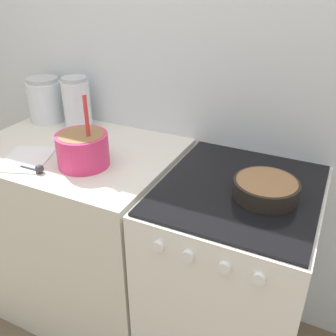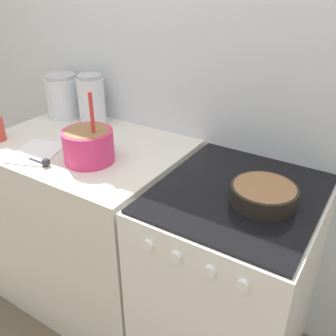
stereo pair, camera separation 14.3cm
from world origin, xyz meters
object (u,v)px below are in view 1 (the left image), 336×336
(stove, at_px, (230,279))
(storage_jar_left, at_px, (46,103))
(mixing_bowl, at_px, (83,148))
(baking_pan, at_px, (266,188))
(storage_jar_middle, at_px, (77,106))

(stove, bearing_deg, storage_jar_left, 168.39)
(stove, relative_size, mixing_bowl, 3.05)
(stove, distance_m, baking_pan, 0.51)
(mixing_bowl, xyz_separation_m, baking_pan, (0.73, 0.08, -0.04))
(stove, bearing_deg, storage_jar_middle, 165.87)
(mixing_bowl, distance_m, baking_pan, 0.74)
(stove, bearing_deg, baking_pan, -12.54)
(storage_jar_middle, bearing_deg, stove, -14.13)
(storage_jar_middle, bearing_deg, mixing_bowl, -49.80)
(mixing_bowl, height_order, baking_pan, mixing_bowl)
(stove, height_order, storage_jar_left, storage_jar_left)
(baking_pan, bearing_deg, storage_jar_middle, 166.03)
(mixing_bowl, bearing_deg, baking_pan, 6.46)
(stove, distance_m, storage_jar_middle, 1.11)
(baking_pan, height_order, storage_jar_left, storage_jar_left)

